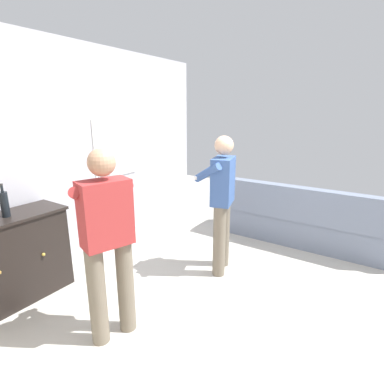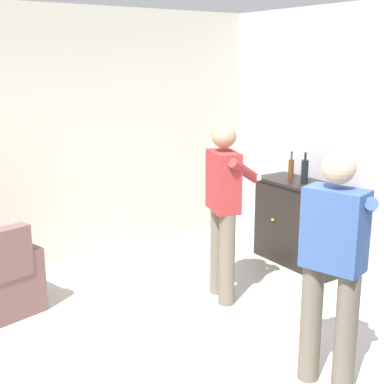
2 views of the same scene
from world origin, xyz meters
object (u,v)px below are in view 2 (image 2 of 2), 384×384
object	(u,v)px
bottle_wine_green	(305,171)
person_standing_right	(333,260)
person_standing_left	(224,204)
sideboard_cabinet	(302,224)
bottle_liquor_amber	(291,168)

from	to	relation	value
bottle_wine_green	person_standing_right	xyz separation A→B (m)	(1.74, -1.49, -0.13)
person_standing_left	sideboard_cabinet	bearing A→B (deg)	100.00
bottle_liquor_amber	bottle_wine_green	bearing A→B (deg)	-9.66
sideboard_cabinet	person_standing_right	bearing A→B (deg)	-40.62
bottle_liquor_amber	person_standing_right	size ratio (longest dim) A/B	0.18
bottle_wine_green	person_standing_right	world-z (taller)	person_standing_right
sideboard_cabinet	bottle_liquor_amber	world-z (taller)	bottle_liquor_amber
person_standing_right	bottle_liquor_amber	bearing A→B (deg)	142.39
sideboard_cabinet	person_standing_left	size ratio (longest dim) A/B	0.67
bottle_liquor_amber	person_standing_left	size ratio (longest dim) A/B	0.18
bottle_wine_green	bottle_liquor_amber	distance (m)	0.25
sideboard_cabinet	bottle_wine_green	xyz separation A→B (m)	(0.02, -0.02, 0.60)
sideboard_cabinet	bottle_wine_green	world-z (taller)	bottle_wine_green
sideboard_cabinet	person_standing_right	xyz separation A→B (m)	(1.76, -1.51, 0.47)
sideboard_cabinet	person_standing_right	world-z (taller)	person_standing_right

